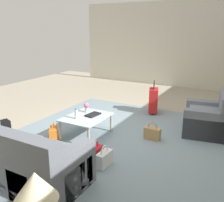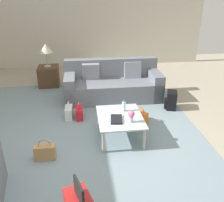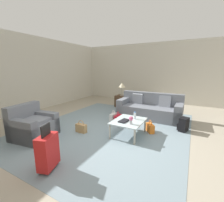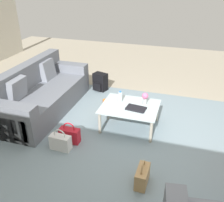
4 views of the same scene
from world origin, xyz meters
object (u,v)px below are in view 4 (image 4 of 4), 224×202
couch (40,95)px  handbag_orange (112,104)px  handbag_red (70,135)px  coffee_table_book (136,108)px  water_bottle (120,97)px  handbag_white (60,142)px  flower_vase (145,97)px  coffee_table (130,108)px  backpack_black (100,82)px  handbag_tan (142,176)px

couch → handbag_orange: bearing=-164.4°
handbag_orange → handbag_red: bearing=74.5°
couch → coffee_table_book: 1.93m
water_bottle → handbag_white: 1.26m
couch → coffee_table_book: size_ratio=7.03×
coffee_table_book → flower_vase: (-0.10, -0.23, 0.11)m
handbag_white → flower_vase: bearing=-135.0°
coffee_table → flower_vase: 0.32m
handbag_red → coffee_table_book: bearing=-145.7°
handbag_white → coffee_table_book: bearing=-139.2°
handbag_orange → handbag_white: same height
coffee_table_book → handbag_red: 1.15m
coffee_table → backpack_black: bearing=-52.1°
coffee_table → coffee_table_book: size_ratio=3.00×
couch → backpack_black: (-0.79, -1.19, -0.12)m
handbag_red → handbag_white: bearing=76.5°
coffee_table_book → couch: bearing=1.9°
water_bottle → handbag_white: water_bottle is taller
coffee_table_book → handbag_orange: (0.59, -0.55, -0.30)m
flower_vase → handbag_white: (1.07, 1.07, -0.41)m
water_bottle → flower_vase: flower_vase is taller
handbag_white → backpack_black: size_ratio=0.89×
water_bottle → handbag_tan: size_ratio=0.57×
couch → coffee_table_book: (-1.92, 0.18, 0.12)m
coffee_table_book → handbag_white: bearing=48.1°
coffee_table → handbag_white: bearing=47.2°
water_bottle → handbag_tan: bearing=116.6°
coffee_table → water_bottle: bearing=-26.6°
coffee_table_book → handbag_tan: bearing=114.1°
coffee_table_book → handbag_white: 1.32m
flower_vase → handbag_tan: flower_vase is taller
couch → handbag_orange: size_ratio=6.24×
coffee_table → handbag_white: coffee_table is taller
coffee_table → handbag_orange: (0.47, -0.47, -0.24)m
couch → handbag_tan: (-2.27, 1.34, -0.18)m
coffee_table → handbag_red: 1.09m
backpack_black → handbag_tan: bearing=120.2°
handbag_orange → backpack_black: backpack_black is taller
flower_vase → handbag_red: size_ratio=0.57×
coffee_table_book → backpack_black: 1.79m
handbag_white → handbag_tan: same height
handbag_tan → backpack_black: bearing=-59.8°
couch → backpack_black: 1.43m
water_bottle → handbag_tan: (-0.67, 1.34, -0.38)m
flower_vase → handbag_orange: (0.69, -0.32, -0.41)m
handbag_red → handbag_orange: 1.22m
handbag_red → handbag_tan: (-1.27, 0.53, 0.00)m
coffee_table → handbag_white: size_ratio=2.66×
coffee_table_book → backpack_black: bearing=-43.4°
water_bottle → handbag_white: (0.65, 1.02, -0.38)m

